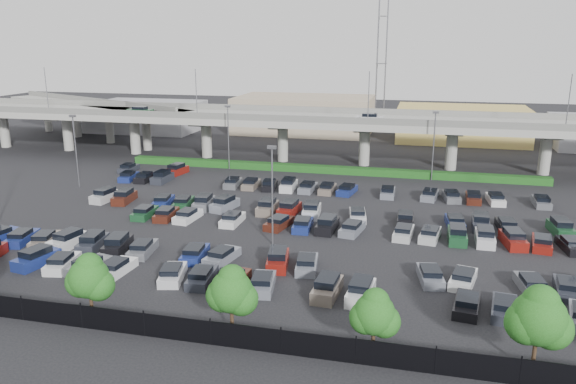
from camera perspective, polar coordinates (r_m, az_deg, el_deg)
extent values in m
plane|color=black|center=(65.36, 0.26, -2.94)|extent=(280.00, 280.00, 0.00)
cube|color=gray|center=(94.45, 4.80, 7.19)|extent=(150.00, 13.00, 1.10)
cube|color=#60615C|center=(88.19, 4.18, 7.32)|extent=(150.00, 0.50, 1.00)
cube|color=#60615C|center=(100.44, 5.38, 8.26)|extent=(150.00, 0.50, 1.00)
cylinder|color=gray|center=(123.00, -26.87, 5.64)|extent=(1.80, 1.80, 6.70)
cube|color=#60615C|center=(122.60, -27.04, 7.08)|extent=(2.60, 9.75, 0.50)
cylinder|color=gray|center=(114.47, -21.48, 5.62)|extent=(1.80, 1.80, 6.70)
cube|color=#60615C|center=(114.04, -21.63, 7.18)|extent=(2.60, 9.75, 0.50)
cylinder|color=gray|center=(107.09, -15.29, 5.54)|extent=(1.80, 1.80, 6.70)
cube|color=#60615C|center=(106.64, -15.41, 7.21)|extent=(2.60, 9.75, 0.50)
cylinder|color=gray|center=(101.13, -8.28, 5.38)|extent=(1.80, 1.80, 6.70)
cube|color=#60615C|center=(100.65, -8.35, 7.14)|extent=(2.60, 9.75, 0.50)
cylinder|color=gray|center=(96.83, -0.53, 5.10)|extent=(1.80, 1.80, 6.70)
cube|color=#60615C|center=(96.33, -0.54, 6.95)|extent=(2.60, 9.75, 0.50)
cylinder|color=gray|center=(94.44, 7.76, 4.70)|extent=(1.80, 1.80, 6.70)
cube|color=#60615C|center=(93.92, 7.83, 6.59)|extent=(2.60, 9.75, 0.50)
cylinder|color=gray|center=(94.09, 16.28, 4.19)|extent=(1.80, 1.80, 6.70)
cube|color=#60615C|center=(93.57, 16.43, 6.08)|extent=(2.60, 9.75, 0.50)
cylinder|color=gray|center=(95.81, 24.67, 3.59)|extent=(1.80, 1.80, 6.70)
cube|color=#60615C|center=(95.30, 24.88, 5.45)|extent=(2.60, 9.75, 0.50)
cube|color=#1A4927|center=(102.38, -14.80, 7.91)|extent=(4.40, 1.82, 0.82)
cube|color=black|center=(102.31, -14.82, 8.26)|extent=(2.30, 1.60, 0.50)
cube|color=silver|center=(90.63, 8.30, 7.36)|extent=(4.40, 1.82, 0.82)
cube|color=black|center=(90.55, 8.31, 7.75)|extent=(2.30, 1.60, 0.50)
cylinder|color=#54545A|center=(108.01, -23.32, 9.46)|extent=(0.14, 0.14, 8.00)
cylinder|color=#54545A|center=(94.05, -9.30, 9.80)|extent=(0.14, 0.14, 8.00)
cylinder|color=#54545A|center=(87.15, 8.19, 9.43)|extent=(0.14, 0.14, 8.00)
cylinder|color=#54545A|center=(88.94, 26.62, 8.11)|extent=(0.14, 0.14, 8.00)
cube|color=gray|center=(123.58, -19.14, 8.30)|extent=(50.93, 30.13, 1.10)
cube|color=#60615C|center=(123.47, -19.18, 8.79)|extent=(47.34, 22.43, 1.00)
cylinder|color=gray|center=(140.34, -23.23, 7.04)|extent=(1.60, 1.60, 6.70)
cylinder|color=gray|center=(129.97, -20.67, 6.73)|extent=(1.60, 1.60, 6.70)
cylinder|color=gray|center=(119.90, -17.68, 6.35)|extent=(1.60, 1.60, 6.70)
cylinder|color=gray|center=(110.21, -14.16, 5.88)|extent=(1.60, 1.60, 6.70)
cube|color=#134214|center=(88.86, 4.00, 2.30)|extent=(66.00, 1.60, 1.10)
cube|color=black|center=(40.46, -9.23, -13.78)|extent=(70.00, 0.06, 1.80)
cylinder|color=black|center=(47.23, -25.39, -10.58)|extent=(0.10, 0.10, 2.00)
cylinder|color=black|center=(44.41, -20.24, -11.67)|extent=(0.10, 0.10, 2.00)
cylinder|color=black|center=(42.00, -14.41, -12.78)|extent=(0.10, 0.10, 2.00)
cylinder|color=black|center=(40.07, -7.88, -13.87)|extent=(0.10, 0.10, 2.00)
cylinder|color=black|center=(38.69, -0.72, -14.85)|extent=(0.10, 0.10, 2.00)
cylinder|color=black|center=(37.92, 6.90, -15.64)|extent=(0.10, 0.10, 2.00)
cylinder|color=black|center=(37.81, 14.75, -16.17)|extent=(0.10, 0.10, 2.00)
cylinder|color=black|center=(38.36, 22.54, -16.42)|extent=(0.10, 0.10, 2.00)
cylinder|color=#332316|center=(45.40, -19.31, -11.00)|extent=(0.26, 0.26, 1.96)
sphere|color=#1C4B14|center=(44.43, -19.58, -8.23)|extent=(3.04, 3.04, 3.04)
sphere|color=#1C4B14|center=(44.35, -18.67, -8.95)|extent=(2.39, 2.39, 2.39)
sphere|color=#1C4B14|center=(44.81, -20.25, -8.54)|extent=(2.39, 2.39, 2.39)
sphere|color=#1C4B14|center=(44.17, -19.55, -7.14)|extent=(2.06, 2.06, 2.06)
cylinder|color=#332316|center=(41.08, -5.71, -13.04)|extent=(0.26, 0.26, 1.97)
sphere|color=#1C4B14|center=(40.00, -5.80, -10.00)|extent=(3.07, 3.07, 3.07)
sphere|color=#1C4B14|center=(40.10, -4.75, -10.76)|extent=(2.41, 2.41, 2.41)
sphere|color=#1C4B14|center=(40.26, -6.65, -10.36)|extent=(2.41, 2.41, 2.41)
sphere|color=#1C4B14|center=(39.72, -5.72, -8.79)|extent=(2.08, 2.08, 2.08)
cylinder|color=#332316|center=(38.92, 8.63, -15.01)|extent=(0.26, 0.26, 1.80)
sphere|color=#1C4B14|center=(37.87, 8.76, -12.14)|extent=(2.79, 2.79, 2.79)
sphere|color=#1C4B14|center=(38.15, 9.74, -12.81)|extent=(2.19, 2.19, 2.19)
sphere|color=#1C4B14|center=(37.97, 7.89, -12.53)|extent=(2.19, 2.19, 2.19)
sphere|color=#1C4B14|center=(37.62, 8.89, -10.98)|extent=(1.89, 1.89, 1.89)
cylinder|color=#332316|center=(39.86, 23.68, -15.11)|extent=(0.26, 0.26, 2.21)
sphere|color=#1C4B14|center=(38.63, 24.11, -11.64)|extent=(3.43, 3.43, 3.43)
sphere|color=#1C4B14|center=(39.15, 25.16, -12.40)|extent=(2.70, 2.70, 2.70)
sphere|color=#1C4B14|center=(38.59, 23.07, -12.15)|extent=(2.70, 2.70, 2.70)
sphere|color=#1C4B14|center=(38.33, 24.30, -10.24)|extent=(2.33, 2.33, 2.33)
cube|color=navy|center=(57.72, -24.18, -6.30)|extent=(2.60, 4.66, 1.05)
cube|color=black|center=(57.45, -24.27, -5.54)|extent=(2.05, 2.85, 0.65)
cube|color=white|center=(56.17, -21.92, -6.76)|extent=(2.54, 4.65, 0.82)
cube|color=black|center=(55.80, -22.10, -6.23)|extent=(1.97, 2.54, 0.50)
cube|color=#5B5D63|center=(54.67, -19.55, -7.13)|extent=(2.73, 4.69, 0.82)
cube|color=black|center=(54.29, -19.72, -6.59)|extent=(2.06, 2.59, 0.50)
cube|color=white|center=(53.27, -17.04, -7.50)|extent=(2.10, 4.51, 0.82)
cube|color=black|center=(52.88, -17.21, -6.95)|extent=(1.74, 2.40, 0.50)
cube|color=silver|center=(50.80, -11.63, -8.26)|extent=(2.80, 4.70, 0.82)
cube|color=black|center=(50.40, -11.76, -7.68)|extent=(2.09, 2.61, 0.50)
cube|color=#2A2C36|center=(49.75, -8.73, -8.63)|extent=(2.22, 4.55, 0.82)
cube|color=black|center=(49.33, -8.84, -8.05)|extent=(1.81, 2.44, 0.50)
cube|color=#481D13|center=(48.83, -5.70, -9.00)|extent=(2.23, 4.55, 0.82)
cube|color=black|center=(48.41, -5.80, -8.41)|extent=(1.82, 2.44, 0.50)
cube|color=slate|center=(48.05, -2.56, -9.35)|extent=(2.47, 4.62, 0.82)
cube|color=black|center=(47.62, -2.64, -8.76)|extent=(1.93, 2.52, 0.50)
cube|color=#74675B|center=(46.89, 4.00, -9.87)|extent=(2.13, 4.52, 1.05)
cube|color=black|center=(46.55, 4.02, -8.96)|extent=(1.78, 2.71, 0.65)
cube|color=white|center=(46.57, 7.39, -10.15)|extent=(2.13, 4.52, 1.05)
cube|color=black|center=(46.23, 7.43, -9.23)|extent=(1.78, 2.71, 0.65)
cube|color=black|center=(46.62, 17.70, -10.92)|extent=(2.42, 4.61, 0.82)
cube|color=black|center=(46.18, 17.78, -10.32)|extent=(1.91, 2.50, 0.50)
cube|color=#2A2C36|center=(46.95, 21.10, -11.05)|extent=(2.39, 4.60, 0.82)
cube|color=black|center=(46.50, 21.20, -10.46)|extent=(1.90, 2.49, 0.50)
cube|color=black|center=(47.43, 24.45, -11.15)|extent=(2.31, 4.58, 0.82)
cube|color=black|center=(46.99, 24.58, -10.56)|extent=(1.85, 2.47, 0.50)
cube|color=navy|center=(66.45, -27.24, -4.02)|extent=(2.63, 4.67, 0.82)
cube|color=navy|center=(64.72, -25.38, -4.28)|extent=(2.55, 4.65, 0.82)
cube|color=black|center=(64.39, -25.55, -3.80)|extent=(1.97, 2.54, 0.50)
cube|color=#74675B|center=(63.07, -23.42, -4.54)|extent=(2.78, 4.70, 0.82)
cube|color=black|center=(62.72, -23.59, -4.06)|extent=(2.08, 2.60, 0.50)
cube|color=white|center=(61.45, -21.37, -4.72)|extent=(2.54, 4.64, 1.05)
cube|color=black|center=(61.19, -21.45, -4.00)|extent=(2.02, 2.83, 0.65)
cube|color=#2A2C36|center=(59.96, -19.20, -5.00)|extent=(2.46, 4.62, 1.05)
cube|color=black|center=(59.69, -19.27, -4.26)|extent=(1.97, 2.81, 0.65)
cube|color=black|center=(58.55, -16.93, -5.29)|extent=(2.53, 4.64, 1.05)
cube|color=black|center=(58.28, -16.99, -4.53)|extent=(2.01, 2.83, 0.65)
cube|color=#5B5D63|center=(57.29, -14.53, -5.69)|extent=(2.44, 4.62, 0.82)
cube|color=black|center=(56.91, -14.66, -5.16)|extent=(1.92, 2.51, 0.50)
cube|color=navy|center=(55.00, -9.43, -6.28)|extent=(2.28, 4.57, 0.82)
cube|color=black|center=(54.61, -9.54, -5.74)|extent=(1.84, 2.46, 0.50)
cube|color=slate|center=(54.03, -6.72, -6.58)|extent=(2.59, 4.66, 0.82)
cube|color=black|center=(53.63, -6.82, -6.03)|extent=(1.99, 2.55, 0.50)
cube|color=maroon|center=(52.43, -1.03, -7.03)|extent=(2.53, 4.64, 1.05)
cube|color=black|center=(52.12, -1.04, -6.20)|extent=(2.01, 2.83, 0.65)
cube|color=slate|center=(51.89, 1.93, -7.42)|extent=(2.36, 4.59, 0.82)
cube|color=black|center=(51.47, 1.89, -6.85)|extent=(1.88, 2.48, 0.50)
cube|color=slate|center=(51.02, 14.25, -8.32)|extent=(2.53, 4.64, 0.82)
cube|color=black|center=(50.59, 14.29, -7.75)|extent=(1.96, 2.54, 0.50)
cube|color=white|center=(51.16, 17.35, -8.49)|extent=(2.72, 4.69, 0.82)
cube|color=black|center=(50.74, 17.42, -7.92)|extent=(2.06, 2.59, 0.50)
cube|color=#5B5D63|center=(51.90, 23.48, -8.75)|extent=(2.42, 4.61, 0.82)
cube|color=black|center=(51.48, 23.59, -8.19)|extent=(1.91, 2.50, 0.50)
cube|color=#2A2C36|center=(52.48, 26.47, -8.84)|extent=(2.24, 4.56, 0.82)
cube|color=black|center=(52.07, 26.59, -8.29)|extent=(1.82, 2.44, 0.50)
cube|color=#1A4927|center=(68.94, -14.33, -2.10)|extent=(2.11, 4.51, 0.82)
cube|color=black|center=(68.59, -14.44, -1.65)|extent=(1.75, 2.40, 0.50)
cube|color=#481D13|center=(67.72, -12.27, -2.28)|extent=(2.26, 4.56, 0.82)
cube|color=black|center=(67.37, -12.37, -1.82)|extent=(1.83, 2.45, 0.50)
cube|color=white|center=(66.60, -10.13, -2.47)|extent=(2.15, 4.53, 0.82)
cube|color=black|center=(66.24, -10.23, -2.00)|extent=(1.77, 2.42, 0.50)
cube|color=white|center=(64.64, -5.66, -2.85)|extent=(1.82, 4.40, 0.82)
cube|color=black|center=(64.27, -5.73, -2.37)|extent=(1.60, 2.30, 0.50)
cube|color=#481D13|center=(63.10, -0.93, -3.22)|extent=(2.70, 4.68, 0.82)
cube|color=black|center=(62.73, -0.97, -2.73)|extent=(2.05, 2.58, 0.50)
cube|color=navy|center=(62.50, 1.52, -3.41)|extent=(2.07, 4.50, 0.82)
cube|color=black|center=(62.12, 1.48, -2.92)|extent=(1.73, 2.39, 0.50)
cube|color=black|center=(61.98, 4.01, -3.50)|extent=(2.10, 4.51, 1.05)
cube|color=black|center=(61.72, 4.02, -2.78)|extent=(1.77, 2.70, 0.65)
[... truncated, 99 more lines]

